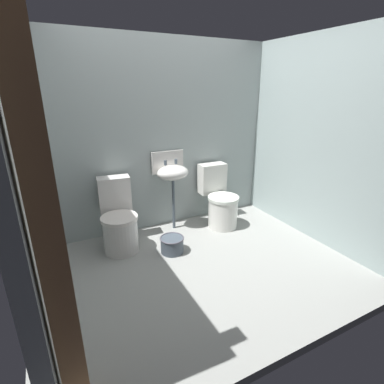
# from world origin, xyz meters

# --- Properties ---
(ground_plane) EXTENTS (3.27, 2.51, 0.08)m
(ground_plane) POSITION_xyz_m (0.00, 0.00, -0.04)
(ground_plane) COLOR gray
(wall_back) EXTENTS (3.27, 0.10, 2.30)m
(wall_back) POSITION_xyz_m (0.00, 1.11, 1.15)
(wall_back) COLOR #99A5A4
(wall_back) RESTS_ON ground
(wall_left) EXTENTS (0.10, 2.31, 2.30)m
(wall_left) POSITION_xyz_m (-1.49, 0.10, 1.15)
(wall_left) COLOR #98A19F
(wall_left) RESTS_ON ground
(wall_right) EXTENTS (0.10, 2.31, 2.30)m
(wall_right) POSITION_xyz_m (1.49, 0.10, 1.15)
(wall_right) COLOR #99ABA9
(wall_right) RESTS_ON ground
(wooden_door_post) EXTENTS (0.14, 0.14, 2.30)m
(wooden_door_post) POSITION_xyz_m (-1.35, -0.91, 1.15)
(wooden_door_post) COLOR #9B6D47
(wooden_door_post) RESTS_ON ground
(toilet_left) EXTENTS (0.44, 0.63, 0.78)m
(toilet_left) POSITION_xyz_m (-0.70, 0.71, 0.32)
(toilet_left) COLOR silver
(toilet_left) RESTS_ON ground
(toilet_right) EXTENTS (0.41, 0.60, 0.78)m
(toilet_right) POSITION_xyz_m (0.63, 0.71, 0.32)
(toilet_right) COLOR silver
(toilet_right) RESTS_ON ground
(sink) EXTENTS (0.42, 0.35, 0.99)m
(sink) POSITION_xyz_m (0.04, 0.89, 0.75)
(sink) COLOR #444E59
(sink) RESTS_ON ground
(bucket) EXTENTS (0.27, 0.27, 0.18)m
(bucket) POSITION_xyz_m (-0.21, 0.33, 0.09)
(bucket) COLOR #444E59
(bucket) RESTS_ON ground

